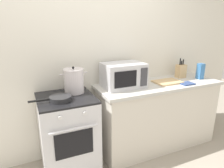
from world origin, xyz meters
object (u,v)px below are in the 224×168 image
frying_pan (60,98)px  knife_block (181,71)px  stock_pot (74,81)px  oven_mitt (187,84)px  pasta_box (200,71)px  microwave (123,75)px  stove (68,135)px  cutting_board (168,82)px

frying_pan → knife_block: 1.80m
stock_pot → oven_mitt: bearing=-10.8°
pasta_box → oven_mitt: 0.40m
microwave → pasta_box: 1.18m
microwave → oven_mitt: microwave is taller
stove → cutting_board: bearing=0.0°
stock_pot → knife_block: stock_pot is taller
frying_pan → pasta_box: pasta_box is taller
frying_pan → cutting_board: 1.44m
stock_pot → oven_mitt: 1.46m
microwave → stock_pot: bearing=176.9°
knife_block → frying_pan: bearing=-172.8°
stock_pot → frying_pan: size_ratio=0.74×
stove → knife_block: bearing=4.7°
stock_pot → knife_block: size_ratio=1.10×
stock_pot → cutting_board: size_ratio=0.87×
cutting_board → pasta_box: pasta_box is taller
frying_pan → stove: bearing=48.4°
stove → stock_pot: bearing=41.6°
cutting_board → frying_pan: bearing=-176.6°
stock_pot → pasta_box: 1.79m
stock_pot → cutting_board: (1.24, -0.11, -0.13)m
cutting_board → oven_mitt: 0.24m
frying_pan → oven_mitt: (1.63, -0.07, -0.02)m
stock_pot → oven_mitt: size_ratio=1.74×
stock_pot → pasta_box: size_ratio=1.42×
stock_pot → microwave: stock_pot is taller
frying_pan → microwave: size_ratio=0.85×
microwave → knife_block: (0.97, 0.06, -0.05)m
knife_block → oven_mitt: size_ratio=1.58×
cutting_board → microwave: bearing=172.9°
stock_pot → oven_mitt: (1.42, -0.27, -0.13)m
stove → pasta_box: bearing=-0.9°
oven_mitt → frying_pan: bearing=177.4°
stock_pot → cutting_board: 1.25m
stock_pot → oven_mitt: stock_pot is taller
microwave → cutting_board: 0.65m
microwave → cutting_board: (0.63, -0.08, -0.14)m
stock_pot → cutting_board: stock_pot is taller
microwave → cutting_board: size_ratio=1.39×
stove → cutting_board: cutting_board is taller
stock_pot → pasta_box: (1.78, -0.14, -0.03)m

